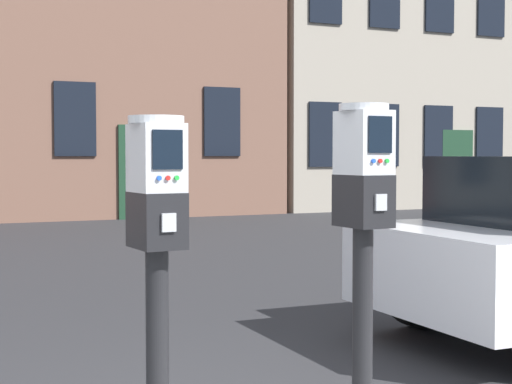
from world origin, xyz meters
The scene contains 3 objects.
parking_meter_near_kerb centered at (-0.09, -0.17, 1.13)m, with size 0.23×0.26×1.44m.
parking_meter_twin_adjacent centered at (0.84, -0.17, 1.18)m, with size 0.23×0.26×1.51m.
townhouse_brownstone centered at (11.23, 17.21, 5.29)m, with size 6.86×6.39×10.56m.
Camera 1 is at (-1.00, -3.11, 1.43)m, focal length 55.65 mm.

